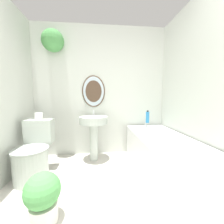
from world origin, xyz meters
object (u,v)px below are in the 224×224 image
bathtub (161,154)px  shampoo_bottle (148,117)px  toilet_paper_roll (39,116)px  toilet (34,155)px  potted_plant (43,196)px  pedestal_sink (94,127)px

bathtub → shampoo_bottle: (0.00, 0.60, 0.45)m
toilet_paper_roll → bathtub: bearing=-9.8°
toilet → potted_plant: toilet is taller
shampoo_bottle → toilet_paper_roll: bearing=-170.5°
toilet → toilet_paper_roll: bearing=90.0°
toilet_paper_roll → toilet: bearing=-90.0°
shampoo_bottle → toilet_paper_roll: 1.80m
toilet_paper_roll → potted_plant: bearing=-67.4°
pedestal_sink → toilet: bearing=-150.3°
pedestal_sink → toilet_paper_roll: size_ratio=7.89×
toilet → pedestal_sink: size_ratio=0.88×
bathtub → potted_plant: bearing=-154.7°
toilet → pedestal_sink: bearing=29.7°
toilet → shampoo_bottle: shampoo_bottle is taller
pedestal_sink → shampoo_bottle: size_ratio=3.84×
shampoo_bottle → potted_plant: (-1.38, -1.25, -0.49)m
toilet → bathtub: bearing=-2.5°
pedestal_sink → bathtub: size_ratio=0.57×
toilet → pedestal_sink: pedestal_sink is taller
pedestal_sink → potted_plant: (-0.40, -1.18, -0.34)m
toilet → toilet_paper_roll: toilet_paper_roll is taller
potted_plant → toilet_paper_roll: bearing=112.6°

